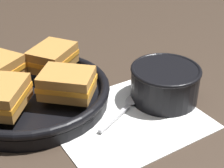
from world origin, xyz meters
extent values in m
plane|color=#382B21|center=(0.00, 0.00, 0.00)|extent=(4.00, 4.00, 0.00)
cube|color=white|center=(0.01, -0.04, 0.00)|extent=(0.28, 0.24, 0.00)
cylinder|color=black|center=(0.11, -0.03, 0.04)|extent=(0.14, 0.14, 0.07)
cylinder|color=#DB5B1E|center=(0.11, -0.03, 0.06)|extent=(0.12, 0.12, 0.01)
torus|color=black|center=(0.11, -0.03, 0.07)|extent=(0.14, 0.14, 0.01)
cube|color=#B7B7BC|center=(-0.01, -0.03, 0.01)|extent=(0.09, 0.04, 0.01)
ellipsoid|color=#B7B7BC|center=(0.05, 0.00, 0.01)|extent=(0.05, 0.04, 0.01)
cylinder|color=black|center=(-0.11, 0.11, 0.01)|extent=(0.30, 0.30, 0.02)
torus|color=black|center=(-0.11, 0.11, 0.03)|extent=(0.31, 0.31, 0.02)
cube|color=#B27A38|center=(-0.04, 0.16, 0.05)|extent=(0.12, 0.11, 0.02)
cube|color=orange|center=(-0.04, 0.16, 0.07)|extent=(0.12, 0.12, 0.01)
cube|color=#B27A38|center=(-0.04, 0.16, 0.08)|extent=(0.12, 0.11, 0.02)
cube|color=#B27A38|center=(-0.18, 0.07, 0.05)|extent=(0.12, 0.12, 0.02)
cube|color=orange|center=(-0.18, 0.07, 0.07)|extent=(0.12, 0.12, 0.01)
cube|color=#B27A38|center=(-0.18, 0.07, 0.08)|extent=(0.12, 0.12, 0.02)
cube|color=#B27A38|center=(-0.07, 0.04, 0.05)|extent=(0.12, 0.12, 0.02)
cube|color=orange|center=(-0.07, 0.04, 0.07)|extent=(0.12, 0.12, 0.01)
cube|color=#B27A38|center=(-0.07, 0.04, 0.08)|extent=(0.12, 0.12, 0.02)
camera|label=1|loc=(-0.31, -0.46, 0.39)|focal=55.00mm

